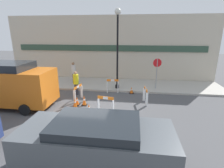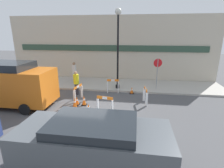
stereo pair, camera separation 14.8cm
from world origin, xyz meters
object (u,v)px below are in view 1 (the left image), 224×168
Objects in this scene: stop_sign at (157,69)px; streetlamp_post at (118,39)px; parked_car_1 at (96,143)px; work_van at (6,83)px; person_pedestrian at (74,72)px; person_worker at (76,82)px.

streetlamp_post is at bearing -3.78° from stop_sign.
work_van is at bearing 145.49° from parked_car_1.
streetlamp_post is at bearing 174.48° from person_pedestrian.
parked_car_1 is 7.41m from work_van.
person_pedestrian is (-3.59, 0.81, -2.60)m from streetlamp_post.
person_worker is (-5.48, -1.67, -0.75)m from stop_sign.
stop_sign is 5.78m from person_worker.
streetlamp_post reaches higher than person_worker.
stop_sign is at bearing 4.88° from streetlamp_post.
streetlamp_post is at bearing 50.26° from person_worker.
parked_car_1 is at bearing -34.51° from work_van.
person_pedestrian is (-0.94, 2.24, 0.20)m from person_worker.
person_pedestrian is at bearing 134.60° from person_worker.
parked_car_1 reaches higher than person_worker.
work_van reaches higher than person_pedestrian.
stop_sign is 6.46m from person_pedestrian.
person_worker is 4.05m from work_van.
streetlamp_post reaches higher than stop_sign.
streetlamp_post is 7.39m from work_van.
work_van reaches higher than person_worker.
stop_sign is at bearing -177.87° from person_pedestrian.
stop_sign is 8.66m from parked_car_1.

